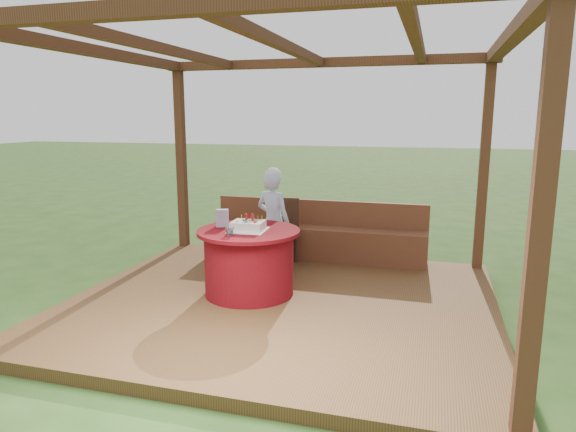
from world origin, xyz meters
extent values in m
plane|color=#264717|center=(0.00, 0.00, 0.00)|extent=(60.00, 60.00, 0.00)
cube|color=brown|center=(0.00, 0.00, 0.06)|extent=(4.50, 4.00, 0.12)
cube|color=brown|center=(2.13, -1.88, 1.42)|extent=(0.12, 0.12, 2.60)
cube|color=brown|center=(-2.13, 1.88, 1.42)|extent=(0.12, 0.12, 2.60)
cube|color=brown|center=(2.13, 1.88, 1.42)|extent=(0.12, 0.12, 2.60)
cube|color=brown|center=(0.00, -1.88, 2.78)|extent=(4.50, 0.14, 0.12)
cube|color=brown|center=(0.00, 1.88, 2.78)|extent=(4.50, 0.14, 0.12)
cube|color=brown|center=(-2.13, 0.00, 2.78)|extent=(0.14, 4.00, 0.12)
cube|color=brown|center=(2.13, 0.00, 2.78)|extent=(0.14, 4.00, 0.12)
cube|color=brown|center=(-1.30, 0.00, 2.78)|extent=(0.10, 3.70, 0.10)
cube|color=brown|center=(0.00, 0.00, 2.78)|extent=(0.10, 3.70, 0.10)
cube|color=brown|center=(1.30, 0.00, 2.78)|extent=(0.10, 3.70, 0.10)
cube|color=brown|center=(0.00, 1.70, 0.34)|extent=(3.00, 0.42, 0.45)
cube|color=brown|center=(0.00, 1.88, 0.75)|extent=(3.00, 0.06, 0.35)
cylinder|color=maroon|center=(-0.40, 0.08, 0.47)|extent=(0.98, 0.98, 0.70)
cylinder|color=maroon|center=(-0.40, 0.08, 0.84)|extent=(1.13, 1.13, 0.04)
cube|color=#391E12|center=(-0.39, 1.27, 0.55)|extent=(0.48, 0.48, 0.05)
cylinder|color=#391E12|center=(-0.54, 1.08, 0.34)|extent=(0.04, 0.04, 0.43)
cylinder|color=#391E12|center=(-0.20, 1.12, 0.34)|extent=(0.04, 0.04, 0.43)
cylinder|color=#391E12|center=(-0.58, 1.42, 0.34)|extent=(0.04, 0.04, 0.43)
cylinder|color=#391E12|center=(-0.24, 1.46, 0.34)|extent=(0.04, 0.04, 0.43)
cube|color=#391E12|center=(-0.41, 1.46, 0.78)|extent=(0.43, 0.09, 0.45)
imported|color=#99BAE3|center=(-0.40, 0.98, 0.76)|extent=(0.54, 0.44, 1.29)
sphere|color=white|center=(-0.40, 0.98, 1.35)|extent=(0.21, 0.21, 0.21)
cube|color=white|center=(-0.39, 0.05, 0.86)|extent=(0.41, 0.41, 0.01)
cube|color=white|center=(-0.39, 0.05, 0.91)|extent=(0.36, 0.29, 0.10)
cylinder|color=red|center=(-0.43, 0.09, 1.00)|extent=(0.03, 0.03, 0.07)
cylinder|color=red|center=(-0.36, 0.09, 1.00)|extent=(0.03, 0.03, 0.07)
sphere|color=yellow|center=(-0.49, -0.01, 0.97)|extent=(0.04, 0.04, 0.04)
sphere|color=green|center=(-0.39, -0.02, 0.97)|extent=(0.04, 0.04, 0.04)
sphere|color=red|center=(-0.29, 0.00, 0.97)|extent=(0.04, 0.04, 0.04)
sphere|color=blue|center=(-0.45, 0.07, 0.97)|extent=(0.04, 0.04, 0.04)
sphere|color=orange|center=(-0.32, 0.08, 0.97)|extent=(0.04, 0.04, 0.04)
cube|color=#D288BF|center=(-0.75, 0.16, 0.95)|extent=(0.16, 0.13, 0.20)
imported|color=white|center=(-0.50, -0.23, 0.90)|extent=(0.11, 0.11, 0.09)
camera|label=1|loc=(1.52, -5.07, 2.09)|focal=32.00mm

